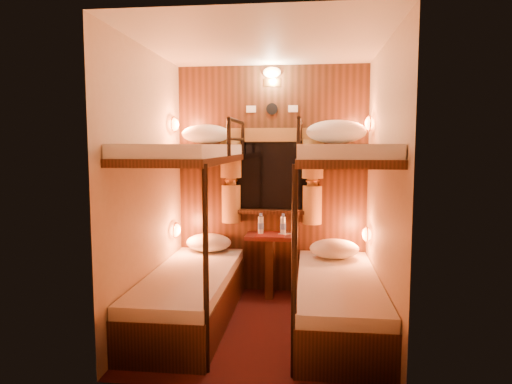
# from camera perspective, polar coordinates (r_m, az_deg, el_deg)

# --- Properties ---
(floor) EXTENTS (2.10, 2.10, 0.00)m
(floor) POSITION_cam_1_polar(r_m,az_deg,el_deg) (4.13, 0.74, -16.50)
(floor) COLOR #340E0E
(floor) RESTS_ON ground
(ceiling) EXTENTS (2.10, 2.10, 0.00)m
(ceiling) POSITION_cam_1_polar(r_m,az_deg,el_deg) (3.91, 0.79, 18.10)
(ceiling) COLOR silver
(ceiling) RESTS_ON wall_back
(wall_back) EXTENTS (2.40, 0.00, 2.40)m
(wall_back) POSITION_cam_1_polar(r_m,az_deg,el_deg) (4.88, 2.01, 1.49)
(wall_back) COLOR #C6B293
(wall_back) RESTS_ON floor
(wall_front) EXTENTS (2.40, 0.00, 2.40)m
(wall_front) POSITION_cam_1_polar(r_m,az_deg,el_deg) (2.80, -1.40, -1.77)
(wall_front) COLOR #C6B293
(wall_front) RESTS_ON floor
(wall_left) EXTENTS (0.00, 2.40, 2.40)m
(wall_left) POSITION_cam_1_polar(r_m,az_deg,el_deg) (4.06, -13.42, 0.45)
(wall_left) COLOR #C6B293
(wall_left) RESTS_ON floor
(wall_right) EXTENTS (0.00, 2.40, 2.40)m
(wall_right) POSITION_cam_1_polar(r_m,az_deg,el_deg) (3.87, 15.67, 0.13)
(wall_right) COLOR #C6B293
(wall_right) RESTS_ON floor
(back_panel) EXTENTS (2.00, 0.03, 2.40)m
(back_panel) POSITION_cam_1_polar(r_m,az_deg,el_deg) (4.86, 1.99, 1.48)
(back_panel) COLOR black
(back_panel) RESTS_ON floor
(bunk_left) EXTENTS (0.72, 1.90, 1.82)m
(bunk_left) POSITION_cam_1_polar(r_m,az_deg,el_deg) (4.13, -8.22, -8.40)
(bunk_left) COLOR black
(bunk_left) RESTS_ON floor
(bunk_right) EXTENTS (0.72, 1.90, 1.82)m
(bunk_right) POSITION_cam_1_polar(r_m,az_deg,el_deg) (4.01, 10.22, -8.87)
(bunk_right) COLOR black
(bunk_right) RESTS_ON floor
(window) EXTENTS (1.00, 0.12, 0.79)m
(window) POSITION_cam_1_polar(r_m,az_deg,el_deg) (4.84, 1.96, 1.23)
(window) COLOR black
(window) RESTS_ON back_panel
(curtains) EXTENTS (1.10, 0.22, 1.00)m
(curtains) POSITION_cam_1_polar(r_m,az_deg,el_deg) (4.80, 1.93, 2.18)
(curtains) COLOR #9A6732
(curtains) RESTS_ON back_panel
(back_fixtures) EXTENTS (0.54, 0.09, 0.48)m
(back_fixtures) POSITION_cam_1_polar(r_m,az_deg,el_deg) (4.86, 2.00, 13.83)
(back_fixtures) COLOR black
(back_fixtures) RESTS_ON back_panel
(reading_lamps) EXTENTS (2.00, 0.20, 1.25)m
(reading_lamps) POSITION_cam_1_polar(r_m,az_deg,el_deg) (4.53, 1.66, 1.66)
(reading_lamps) COLOR #FF6126
(reading_lamps) RESTS_ON wall_left
(table) EXTENTS (0.50, 0.34, 0.66)m
(table) POSITION_cam_1_polar(r_m,az_deg,el_deg) (4.81, 1.78, -8.06)
(table) COLOR #5B1F14
(table) RESTS_ON floor
(bottle_left) EXTENTS (0.06, 0.06, 0.21)m
(bottle_left) POSITION_cam_1_polar(r_m,az_deg,el_deg) (4.77, 0.60, -4.14)
(bottle_left) COLOR #99BFE5
(bottle_left) RESTS_ON table
(bottle_right) EXTENTS (0.06, 0.06, 0.21)m
(bottle_right) POSITION_cam_1_polar(r_m,az_deg,el_deg) (4.76, 3.41, -4.17)
(bottle_right) COLOR #99BFE5
(bottle_right) RESTS_ON table
(sachet_a) EXTENTS (0.10, 0.09, 0.01)m
(sachet_a) POSITION_cam_1_polar(r_m,az_deg,el_deg) (4.76, 3.34, -5.27)
(sachet_a) COLOR silver
(sachet_a) RESTS_ON table
(sachet_b) EXTENTS (0.07, 0.06, 0.00)m
(sachet_b) POSITION_cam_1_polar(r_m,az_deg,el_deg) (4.79, 4.01, -5.21)
(sachet_b) COLOR silver
(sachet_b) RESTS_ON table
(pillow_lower_left) EXTENTS (0.48, 0.34, 0.19)m
(pillow_lower_left) POSITION_cam_1_polar(r_m,az_deg,el_deg) (4.86, -5.93, -6.30)
(pillow_lower_left) COLOR silver
(pillow_lower_left) RESTS_ON bunk_left
(pillow_lower_right) EXTENTS (0.49, 0.35, 0.19)m
(pillow_lower_right) POSITION_cam_1_polar(r_m,az_deg,el_deg) (4.61, 9.76, -7.01)
(pillow_lower_right) COLOR silver
(pillow_lower_right) RESTS_ON bunk_right
(pillow_upper_left) EXTENTS (0.49, 0.35, 0.19)m
(pillow_upper_left) POSITION_cam_1_polar(r_m,az_deg,el_deg) (4.68, -6.27, 7.20)
(pillow_upper_left) COLOR silver
(pillow_upper_left) RESTS_ON bunk_left
(pillow_upper_right) EXTENTS (0.58, 0.42, 0.23)m
(pillow_upper_right) POSITION_cam_1_polar(r_m,az_deg,el_deg) (4.52, 9.99, 7.43)
(pillow_upper_right) COLOR silver
(pillow_upper_right) RESTS_ON bunk_right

